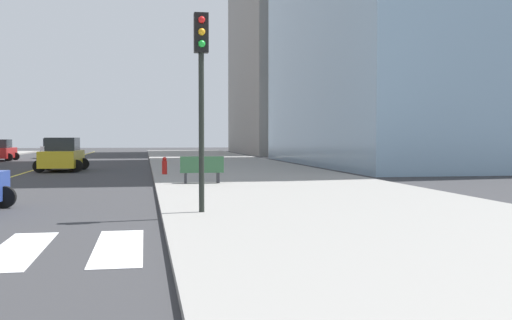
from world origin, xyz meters
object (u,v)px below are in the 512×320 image
Objects in this scene: car_red_fourth at (0,151)px; fire_hydrant at (165,166)px; traffic_light_near_corner at (201,73)px; car_white_sixth at (54,149)px; park_bench at (202,170)px; car_yellow_third at (62,155)px.

car_red_fourth is 4.68× the size of fire_hydrant.
car_white_sixth is at bearing -77.79° from traffic_light_near_corner.
traffic_light_near_corner is (13.70, -40.67, 2.84)m from car_red_fourth.
fire_hydrant is (13.27, -24.39, -0.28)m from car_red_fourth.
fire_hydrant is at bearing -88.48° from traffic_light_near_corner.
traffic_light_near_corner is at bearing -70.04° from car_red_fourth.
car_red_fourth is 0.82× the size of traffic_light_near_corner.
car_red_fourth reaches higher than park_bench.
fire_hydrant is (-0.43, 16.29, -3.12)m from traffic_light_near_corner.
park_bench is (11.02, -36.94, -0.21)m from car_white_sixth.
car_white_sixth is (-3.76, 23.61, -0.05)m from car_yellow_third.
traffic_light_near_corner reaches higher than car_red_fourth.
car_yellow_third is at bearing 130.79° from fire_hydrant.
traffic_light_near_corner is 10.31m from park_bench.
car_white_sixth is 0.85× the size of traffic_light_near_corner.
car_yellow_third is at bearing -74.65° from traffic_light_near_corner.
car_yellow_third reaches higher than car_red_fourth.
park_bench is (14.60, -30.85, -0.17)m from car_red_fourth.
traffic_light_near_corner is 2.79× the size of park_bench.
car_red_fourth is (-7.35, 17.52, -0.09)m from car_yellow_third.
car_red_fourth is 0.96× the size of car_white_sixth.
car_red_fourth is at bearing -71.38° from traffic_light_near_corner.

